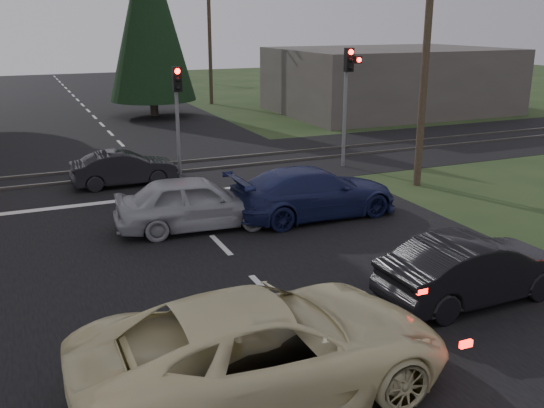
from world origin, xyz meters
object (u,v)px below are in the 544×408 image
silver_car (195,203)px  utility_pole_mid (210,35)px  utility_pole_near (426,51)px  traffic_signal_right (348,84)px  blue_sedan (314,192)px  utility_pole_far (137,30)px  cream_coupe (265,347)px  dark_car_far (124,168)px  dark_hatchback (475,269)px  traffic_signal_center (178,102)px

silver_car → utility_pole_mid: bearing=-13.9°
utility_pole_near → utility_pole_mid: size_ratio=1.00×
traffic_signal_right → blue_sedan: (-4.16, -5.25, -2.56)m
utility_pole_near → utility_pole_far: 49.00m
cream_coupe → blue_sedan: bearing=-32.1°
traffic_signal_right → utility_pole_near: bearing=-74.7°
dark_car_far → dark_hatchback: bearing=-157.6°
cream_coupe → silver_car: (1.30, 8.19, -0.06)m
traffic_signal_right → dark_car_far: traffic_signal_right is taller
dark_hatchback → utility_pole_near: bearing=-31.1°
utility_pole_mid → dark_car_far: 22.44m
traffic_signal_right → silver_car: traffic_signal_right is taller
utility_pole_mid → blue_sedan: bearing=-101.2°
traffic_signal_right → cream_coupe: traffic_signal_right is taller
blue_sedan → traffic_signal_center: bearing=19.6°
traffic_signal_right → silver_car: bearing=-147.7°
dark_hatchback → silver_car: 7.93m
traffic_signal_right → traffic_signal_center: bearing=169.6°
utility_pole_near → dark_hatchback: size_ratio=2.10×
traffic_signal_center → utility_pole_near: utility_pole_near is taller
utility_pole_mid → blue_sedan: size_ratio=1.73×
utility_pole_mid → dark_hatchback: bearing=-98.2°
utility_pole_mid → traffic_signal_right: bearing=-92.7°
utility_pole_mid → utility_pole_far: size_ratio=1.00×
utility_pole_near → utility_pole_far: same height
utility_pole_near → cream_coupe: size_ratio=1.50×
silver_car → dark_hatchback: bearing=-144.1°
dark_hatchback → blue_sedan: (-0.49, 6.45, 0.05)m
traffic_signal_right → dark_hatchback: bearing=-107.4°
utility_pole_near → cream_coupe: bearing=-136.1°
utility_pole_far → cream_coupe: bearing=-99.7°
traffic_signal_center → dark_hatchback: bearing=-77.4°
utility_pole_near → dark_car_far: (-9.69, 4.18, -4.11)m
dark_car_far → utility_pole_mid: bearing=-25.9°
utility_pole_far → blue_sedan: size_ratio=1.73×
dark_car_far → traffic_signal_center: bearing=-77.0°
traffic_signal_center → dark_car_far: bearing=-167.2°
cream_coupe → dark_car_far: size_ratio=1.60×
utility_pole_near → blue_sedan: bearing=-160.9°
utility_pole_near → blue_sedan: utility_pole_near is taller
traffic_signal_center → utility_pole_far: (7.50, 44.32, 1.92)m
cream_coupe → dark_car_far: cream_coupe is taller
utility_pole_mid → silver_car: size_ratio=1.99×
blue_sedan → utility_pole_near: bearing=-71.6°
cream_coupe → dark_hatchback: 5.55m
traffic_signal_center → cream_coupe: traffic_signal_center is taller
utility_pole_far → dark_hatchback: utility_pole_far is taller
cream_coupe → blue_sedan: 9.23m
utility_pole_far → utility_pole_mid: bearing=-90.0°
silver_car → dark_car_far: (-0.99, 5.60, -0.15)m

